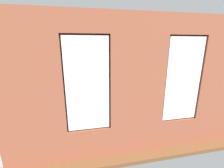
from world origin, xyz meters
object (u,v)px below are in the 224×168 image
object	(u,v)px
tv_flatscreen	(44,87)
papasan_chair	(96,84)
potted_plant_corner_near_left	(144,71)
potted_plant_foreground_right	(60,74)
media_console	(46,104)
potted_plant_corner_far_left	(204,112)
potted_plant_between_couches	(157,116)
coffee_table	(106,93)
potted_plant_by_left_couch	(146,89)
potted_plant_mid_room_small	(127,87)
remote_silver	(101,91)
candle_jar	(109,92)
cup_ceramic	(114,90)
potted_plant_near_tv	(56,103)
couch_left	(169,99)
couch_by_window	(113,126)

from	to	relation	value
tv_flatscreen	papasan_chair	size ratio (longest dim) A/B	1.03
potted_plant_corner_near_left	potted_plant_foreground_right	bearing A→B (deg)	0.70
media_console	tv_flatscreen	distance (m)	0.66
tv_flatscreen	potted_plant_corner_far_left	bearing A→B (deg)	154.90
potted_plant_between_couches	coffee_table	bearing A→B (deg)	-66.49
tv_flatscreen	potted_plant_by_left_couch	xyz separation A→B (m)	(-4.44, -0.64, -0.56)
potted_plant_by_left_couch	potted_plant_corner_far_left	bearing A→B (deg)	100.48
papasan_chair	potted_plant_mid_room_small	world-z (taller)	papasan_chair
remote_silver	papasan_chair	size ratio (longest dim) A/B	0.15
candle_jar	remote_silver	bearing A→B (deg)	-39.51
candle_jar	media_console	world-z (taller)	candle_jar
tv_flatscreen	cup_ceramic	bearing A→B (deg)	-169.64
potted_plant_between_couches	potted_plant_near_tv	bearing A→B (deg)	-20.99
potted_plant_foreground_right	candle_jar	bearing A→B (deg)	138.61
media_console	tv_flatscreen	xyz separation A→B (m)	(0.00, -0.00, 0.66)
media_console	tv_flatscreen	size ratio (longest dim) A/B	1.04
couch_left	candle_jar	distance (m)	2.51
potted_plant_near_tv	tv_flatscreen	bearing A→B (deg)	-62.43
potted_plant_by_left_couch	potted_plant_near_tv	bearing A→B (deg)	23.37
couch_by_window	potted_plant_corner_far_left	xyz separation A→B (m)	(-2.82, 0.10, 0.18)
papasan_chair	potted_plant_foreground_right	bearing A→B (deg)	-9.82
cup_ceramic	potted_plant_mid_room_small	size ratio (longest dim) A/B	0.16
potted_plant_near_tv	potted_plant_between_couches	world-z (taller)	potted_plant_near_tv
couch_left	papasan_chair	xyz separation A→B (m)	(2.69, -2.61, 0.12)
coffee_table	potted_plant_mid_room_small	distance (m)	1.46
candle_jar	papasan_chair	bearing A→B (deg)	-77.12
potted_plant_foreground_right	potted_plant_near_tv	size ratio (longest dim) A/B	1.42
potted_plant_foreground_right	potted_plant_by_left_couch	world-z (taller)	potted_plant_foreground_right
papasan_chair	potted_plant_near_tv	distance (m)	3.33
potted_plant_corner_far_left	potted_plant_between_couches	size ratio (longest dim) A/B	1.02
cup_ceramic	potted_plant_near_tv	xyz separation A→B (m)	(2.28, 1.56, 0.17)
remote_silver	potted_plant_foreground_right	distance (m)	2.64
coffee_table	potted_plant_by_left_couch	world-z (taller)	potted_plant_by_left_couch
coffee_table	cup_ceramic	xyz separation A→B (m)	(-0.41, -0.16, 0.09)
couch_by_window	potted_plant_near_tv	xyz separation A→B (m)	(1.63, -1.19, 0.33)
papasan_chair	potted_plant_between_couches	xyz separation A→B (m)	(-1.37, 4.06, 0.01)
potted_plant_between_couches	tv_flatscreen	bearing A→B (deg)	-31.86
couch_by_window	potted_plant_by_left_couch	world-z (taller)	couch_by_window
papasan_chair	potted_plant_corner_near_left	xyz separation A→B (m)	(-2.84, -0.38, 0.55)
remote_silver	tv_flatscreen	size ratio (longest dim) A/B	0.15
couch_by_window	potted_plant_by_left_couch	distance (m)	3.66
coffee_table	remote_silver	world-z (taller)	remote_silver
papasan_chair	potted_plant_corner_near_left	distance (m)	2.92
couch_left	media_console	xyz separation A→B (m)	(4.84, -0.73, -0.07)
media_console	potted_plant_between_couches	bearing A→B (deg)	148.18
potted_plant_foreground_right	remote_silver	bearing A→B (deg)	138.33
coffee_table	candle_jar	distance (m)	0.20
couch_by_window	cup_ceramic	xyz separation A→B (m)	(-0.65, -2.75, 0.16)
tv_flatscreen	potted_plant_corner_far_left	xyz separation A→B (m)	(-4.99, 2.34, -0.41)
cup_ceramic	candle_jar	xyz separation A→B (m)	(0.30, 0.29, 0.01)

